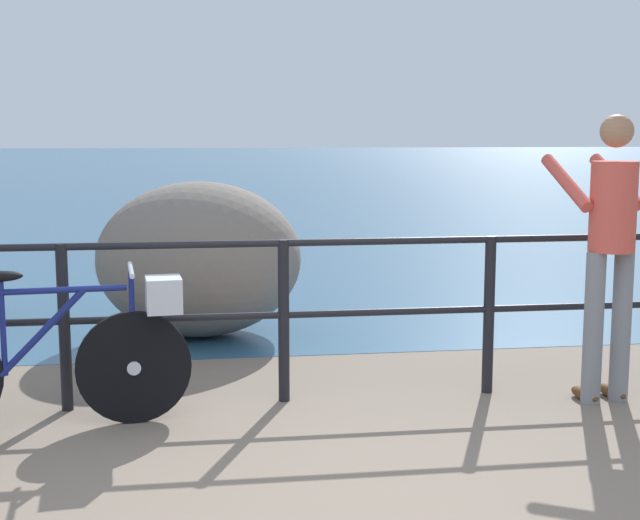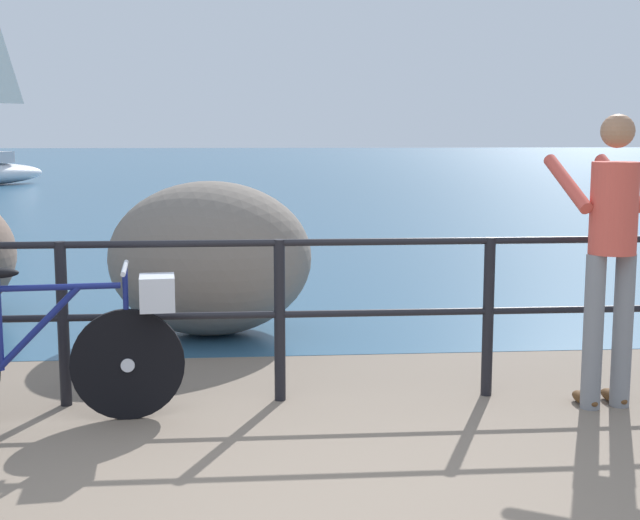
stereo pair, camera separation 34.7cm
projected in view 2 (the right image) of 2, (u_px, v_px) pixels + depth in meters
ground_plane at (256, 197)px, 23.52m from camera, size 120.00×120.00×0.10m
sea_surface at (252, 161)px, 50.99m from camera, size 120.00×90.00×0.01m
promenade_railing at (280, 301)px, 5.44m from camera, size 8.01×0.07×1.02m
bicycle at (61, 345)px, 5.03m from camera, size 1.70×0.48×0.92m
person_at_railing at (610, 246)px, 5.27m from camera, size 0.51×0.66×1.78m
breakwater_boulder_main at (211, 258)px, 7.27m from camera, size 1.68×1.38×1.28m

